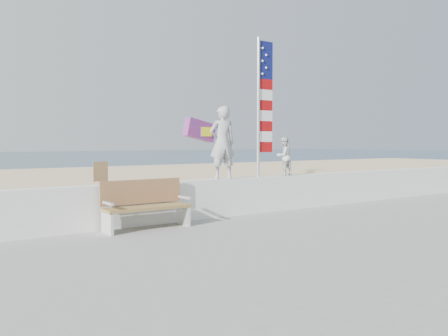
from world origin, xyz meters
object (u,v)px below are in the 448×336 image
(bench, at_px, (145,204))
(flag, at_px, (262,101))
(adult, at_px, (222,143))
(child, at_px, (284,156))

(bench, distance_m, flag, 4.21)
(adult, height_order, bench, adult)
(flag, bearing_deg, child, 0.02)
(adult, relative_size, flag, 0.50)
(child, relative_size, bench, 0.56)
(child, distance_m, bench, 4.36)
(adult, xyz_separation_m, child, (1.98, 0.00, -0.36))
(adult, distance_m, bench, 2.63)
(bench, bearing_deg, flag, 7.41)
(bench, bearing_deg, child, 6.12)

